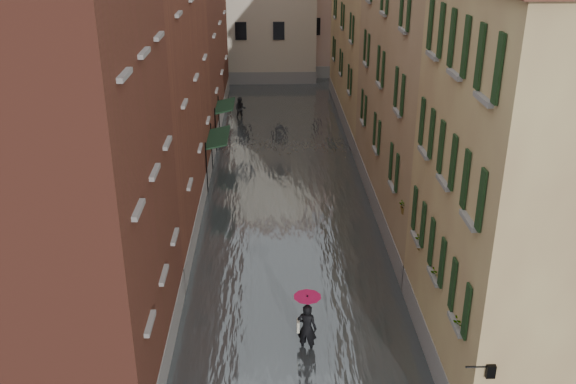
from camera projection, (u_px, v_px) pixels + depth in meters
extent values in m
plane|color=#555557|center=(296.00, 329.00, 21.81)|extent=(120.00, 120.00, 0.00)
cube|color=#505658|center=(286.00, 181.00, 33.70)|extent=(10.00, 60.00, 0.20)
cube|color=brown|center=(40.00, 176.00, 17.20)|extent=(6.00, 8.00, 13.00)
cube|color=brown|center=(125.00, 85.00, 27.39)|extent=(6.00, 14.00, 12.50)
cube|color=brown|center=(171.00, 16.00, 40.84)|extent=(6.00, 16.00, 14.00)
cube|color=#95704D|center=(551.00, 195.00, 17.89)|extent=(6.00, 8.00, 11.50)
cube|color=tan|center=(450.00, 77.00, 27.68)|extent=(6.00, 14.00, 13.00)
cube|color=#95704D|center=(388.00, 35.00, 41.73)|extent=(6.00, 16.00, 11.50)
cube|color=tan|center=(346.00, 1.00, 56.28)|extent=(10.00, 9.00, 12.00)
cube|color=black|center=(218.00, 137.00, 32.59)|extent=(1.09, 3.12, 0.31)
cylinder|color=black|center=(207.00, 169.00, 31.60)|extent=(0.06, 0.06, 2.80)
cylinder|color=black|center=(212.00, 148.00, 34.47)|extent=(0.06, 0.06, 2.80)
cube|color=black|center=(225.00, 106.00, 37.97)|extent=(1.09, 2.77, 0.31)
cylinder|color=black|center=(216.00, 131.00, 37.14)|extent=(0.06, 0.06, 2.80)
cylinder|color=black|center=(219.00, 118.00, 39.68)|extent=(0.06, 0.06, 2.80)
cylinder|color=black|center=(478.00, 367.00, 15.19)|extent=(0.60, 0.05, 0.05)
cube|color=black|center=(490.00, 370.00, 15.24)|extent=(0.22, 0.22, 0.35)
cube|color=beige|center=(490.00, 370.00, 15.24)|extent=(0.14, 0.14, 0.24)
cube|color=#9A5A32|center=(463.00, 327.00, 16.58)|extent=(0.22, 0.85, 0.18)
imported|color=#265926|center=(465.00, 313.00, 16.41)|extent=(0.59, 0.51, 0.66)
cube|color=#9A5A32|center=(439.00, 277.00, 18.86)|extent=(0.22, 0.85, 0.18)
imported|color=#265926|center=(441.00, 265.00, 18.70)|extent=(0.59, 0.51, 0.66)
cube|color=#9A5A32|center=(423.00, 243.00, 20.83)|extent=(0.22, 0.85, 0.18)
imported|color=#265926|center=(424.00, 231.00, 20.66)|extent=(0.59, 0.51, 0.66)
cube|color=#9A5A32|center=(406.00, 208.00, 23.32)|extent=(0.22, 0.85, 0.18)
imported|color=#265926|center=(407.00, 197.00, 23.15)|extent=(0.59, 0.51, 0.66)
imported|color=black|center=(307.00, 328.00, 20.35)|extent=(0.74, 0.60, 1.76)
cube|color=#BAB59A|center=(298.00, 326.00, 20.36)|extent=(0.08, 0.30, 0.38)
cylinder|color=black|center=(307.00, 316.00, 20.16)|extent=(0.02, 0.02, 1.00)
cone|color=#A90B3A|center=(307.00, 300.00, 19.94)|extent=(0.88, 0.88, 0.28)
imported|color=black|center=(240.00, 109.00, 43.56)|extent=(0.78, 0.61, 1.60)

